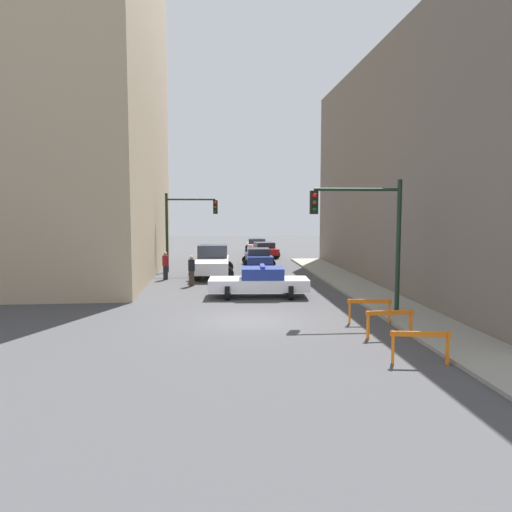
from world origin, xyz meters
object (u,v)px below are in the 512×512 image
at_px(pedestrian_corner, 165,265).
at_px(barrier_back, 370,307).
at_px(traffic_light_near, 370,225).
at_px(police_car, 260,282).
at_px(pedestrian_crossing, 192,270).
at_px(white_truck, 212,262).
at_px(traffic_light_far, 184,221).
at_px(parked_car_mid, 264,249).
at_px(parked_car_far, 257,245).
at_px(parked_car_near, 258,257).
at_px(barrier_mid, 390,319).
at_px(barrier_front, 420,342).

distance_m(pedestrian_corner, barrier_back, 14.86).
relative_size(traffic_light_near, barrier_back, 3.26).
height_order(police_car, pedestrian_crossing, pedestrian_crossing).
relative_size(white_truck, barrier_back, 3.42).
height_order(traffic_light_far, parked_car_mid, traffic_light_far).
xyz_separation_m(traffic_light_near, traffic_light_far, (-8.03, 14.16, -0.13)).
relative_size(parked_car_mid, parked_car_far, 1.01).
bearing_deg(traffic_light_far, parked_car_near, 30.61).
height_order(traffic_light_far, pedestrian_corner, traffic_light_far).
xyz_separation_m(traffic_light_near, barrier_mid, (-0.47, -3.67, -2.91)).
distance_m(police_car, white_truck, 7.89).
xyz_separation_m(parked_car_mid, parked_car_far, (-0.14, 5.44, 0.00)).
xyz_separation_m(white_truck, barrier_back, (5.68, -13.53, -0.29)).
bearing_deg(barrier_back, traffic_light_far, 115.54).
distance_m(traffic_light_near, barrier_back, 3.38).
relative_size(white_truck, pedestrian_crossing, 3.29).
bearing_deg(white_truck, traffic_light_far, 131.41).
height_order(police_car, white_truck, white_truck).
height_order(parked_car_far, pedestrian_crossing, pedestrian_crossing).
distance_m(parked_car_near, parked_car_mid, 6.73).
relative_size(traffic_light_far, pedestrian_crossing, 3.13).
relative_size(white_truck, barrier_mid, 3.41).
bearing_deg(pedestrian_crossing, barrier_front, 20.05).
bearing_deg(barrier_mid, traffic_light_far, 113.00).
height_order(traffic_light_far, police_car, traffic_light_far).
height_order(white_truck, pedestrian_crossing, white_truck).
height_order(police_car, barrier_mid, police_car).
xyz_separation_m(parked_car_near, barrier_back, (2.31, -18.90, -0.06)).
height_order(pedestrian_corner, barrier_mid, pedestrian_corner).
relative_size(police_car, barrier_mid, 3.01).
height_order(traffic_light_near, barrier_front, traffic_light_near).
bearing_deg(traffic_light_near, barrier_front, -95.52).
height_order(parked_car_mid, barrier_back, parked_car_mid).
bearing_deg(pedestrian_corner, parked_car_near, -144.22).
bearing_deg(traffic_light_far, barrier_front, -70.19).
distance_m(parked_car_mid, barrier_front, 30.33).
bearing_deg(barrier_front, pedestrian_crossing, 114.85).
height_order(traffic_light_far, barrier_front, traffic_light_far).
bearing_deg(barrier_mid, traffic_light_near, 82.76).
xyz_separation_m(white_truck, pedestrian_crossing, (-1.12, -3.91, -0.04)).
distance_m(pedestrian_corner, barrier_mid, 16.57).
bearing_deg(parked_car_far, traffic_light_near, -82.74).
bearing_deg(pedestrian_crossing, parked_car_mid, 155.80).
distance_m(police_car, parked_car_near, 12.98).
distance_m(parked_car_far, barrier_front, 35.77).
bearing_deg(traffic_light_far, pedestrian_crossing, -83.12).
distance_m(traffic_light_near, parked_car_far, 29.53).
relative_size(parked_car_near, parked_car_far, 0.98).
relative_size(traffic_light_near, pedestrian_crossing, 3.13).
relative_size(traffic_light_near, parked_car_near, 1.20).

